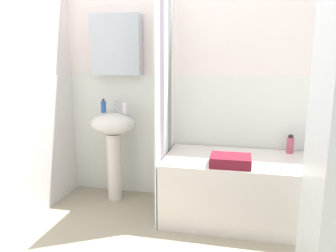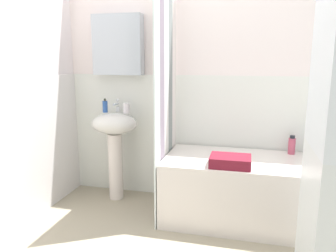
{
  "view_description": "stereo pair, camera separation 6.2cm",
  "coord_description": "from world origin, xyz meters",
  "px_view_note": "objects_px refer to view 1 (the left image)",
  "views": [
    {
      "loc": [
        0.15,
        -1.82,
        1.35
      ],
      "look_at": [
        -0.42,
        0.7,
        0.82
      ],
      "focal_mm": 35.18,
      "sensor_mm": 36.0,
      "label": 1
    },
    {
      "loc": [
        0.21,
        -1.81,
        1.35
      ],
      "look_at": [
        -0.42,
        0.7,
        0.82
      ],
      "focal_mm": 35.18,
      "sensor_mm": 36.0,
      "label": 2
    }
  ],
  "objects_px": {
    "toothbrush_cup": "(125,108)",
    "conditioner_bottle": "(326,144)",
    "sink": "(113,137)",
    "towel_folded": "(231,161)",
    "body_wash_bottle": "(290,145)",
    "soap_dispenser": "(104,107)",
    "shampoo_bottle": "(336,146)",
    "lotion_bottle": "(315,145)",
    "bathtub": "(256,190)"
  },
  "relations": [
    {
      "from": "toothbrush_cup",
      "to": "conditioner_bottle",
      "type": "distance_m",
      "value": 1.8
    },
    {
      "from": "sink",
      "to": "towel_folded",
      "type": "relative_size",
      "value": 2.74
    },
    {
      "from": "toothbrush_cup",
      "to": "body_wash_bottle",
      "type": "bearing_deg",
      "value": 2.63
    },
    {
      "from": "sink",
      "to": "soap_dispenser",
      "type": "relative_size",
      "value": 6.35
    },
    {
      "from": "sink",
      "to": "conditioner_bottle",
      "type": "xyz_separation_m",
      "value": [
        1.9,
        0.1,
        0.01
      ]
    },
    {
      "from": "sink",
      "to": "shampoo_bottle",
      "type": "height_order",
      "value": "sink"
    },
    {
      "from": "conditioner_bottle",
      "to": "lotion_bottle",
      "type": "xyz_separation_m",
      "value": [
        -0.09,
        -0.0,
        -0.01
      ]
    },
    {
      "from": "bathtub",
      "to": "sink",
      "type": "bearing_deg",
      "value": 173.17
    },
    {
      "from": "toothbrush_cup",
      "to": "lotion_bottle",
      "type": "xyz_separation_m",
      "value": [
        1.69,
        0.07,
        -0.27
      ]
    },
    {
      "from": "sink",
      "to": "bathtub",
      "type": "xyz_separation_m",
      "value": [
        1.33,
        -0.16,
        -0.35
      ]
    },
    {
      "from": "sink",
      "to": "toothbrush_cup",
      "type": "height_order",
      "value": "toothbrush_cup"
    },
    {
      "from": "bathtub",
      "to": "body_wash_bottle",
      "type": "distance_m",
      "value": 0.51
    },
    {
      "from": "sink",
      "to": "soap_dispenser",
      "type": "height_order",
      "value": "soap_dispenser"
    },
    {
      "from": "toothbrush_cup",
      "to": "towel_folded",
      "type": "height_order",
      "value": "toothbrush_cup"
    },
    {
      "from": "toothbrush_cup",
      "to": "conditioner_bottle",
      "type": "xyz_separation_m",
      "value": [
        1.78,
        0.07,
        -0.26
      ]
    },
    {
      "from": "bathtub",
      "to": "towel_folded",
      "type": "bearing_deg",
      "value": -135.21
    },
    {
      "from": "sink",
      "to": "body_wash_bottle",
      "type": "height_order",
      "value": "sink"
    },
    {
      "from": "sink",
      "to": "soap_dispenser",
      "type": "bearing_deg",
      "value": 166.64
    },
    {
      "from": "soap_dispenser",
      "to": "toothbrush_cup",
      "type": "bearing_deg",
      "value": 1.94
    },
    {
      "from": "soap_dispenser",
      "to": "shampoo_bottle",
      "type": "relative_size",
      "value": 0.8
    },
    {
      "from": "towel_folded",
      "to": "lotion_bottle",
      "type": "bearing_deg",
      "value": 34.24
    },
    {
      "from": "sink",
      "to": "lotion_bottle",
      "type": "distance_m",
      "value": 1.81
    },
    {
      "from": "toothbrush_cup",
      "to": "lotion_bottle",
      "type": "height_order",
      "value": "toothbrush_cup"
    },
    {
      "from": "conditioner_bottle",
      "to": "body_wash_bottle",
      "type": "bearing_deg",
      "value": -179.0
    },
    {
      "from": "toothbrush_cup",
      "to": "bathtub",
      "type": "distance_m",
      "value": 1.38
    },
    {
      "from": "shampoo_bottle",
      "to": "bathtub",
      "type": "bearing_deg",
      "value": -155.81
    },
    {
      "from": "toothbrush_cup",
      "to": "shampoo_bottle",
      "type": "distance_m",
      "value": 1.9
    },
    {
      "from": "sink",
      "to": "towel_folded",
      "type": "bearing_deg",
      "value": -18.38
    },
    {
      "from": "body_wash_bottle",
      "to": "lotion_bottle",
      "type": "bearing_deg",
      "value": 0.87
    },
    {
      "from": "towel_folded",
      "to": "sink",
      "type": "bearing_deg",
      "value": 161.62
    },
    {
      "from": "toothbrush_cup",
      "to": "body_wash_bottle",
      "type": "distance_m",
      "value": 1.52
    },
    {
      "from": "lotion_bottle",
      "to": "sink",
      "type": "bearing_deg",
      "value": -176.77
    },
    {
      "from": "sink",
      "to": "shampoo_bottle",
      "type": "distance_m",
      "value": 1.99
    },
    {
      "from": "bathtub",
      "to": "towel_folded",
      "type": "relative_size",
      "value": 4.92
    },
    {
      "from": "soap_dispenser",
      "to": "shampoo_bottle",
      "type": "bearing_deg",
      "value": 3.18
    },
    {
      "from": "body_wash_bottle",
      "to": "soap_dispenser",
      "type": "bearing_deg",
      "value": -177.46
    },
    {
      "from": "sink",
      "to": "lotion_bottle",
      "type": "height_order",
      "value": "sink"
    },
    {
      "from": "shampoo_bottle",
      "to": "body_wash_bottle",
      "type": "distance_m",
      "value": 0.38
    },
    {
      "from": "lotion_bottle",
      "to": "towel_folded",
      "type": "xyz_separation_m",
      "value": [
        -0.69,
        -0.47,
        -0.05
      ]
    },
    {
      "from": "sink",
      "to": "soap_dispenser",
      "type": "xyz_separation_m",
      "value": [
        -0.1,
        0.02,
        0.28
      ]
    },
    {
      "from": "soap_dispenser",
      "to": "body_wash_bottle",
      "type": "height_order",
      "value": "soap_dispenser"
    },
    {
      "from": "toothbrush_cup",
      "to": "towel_folded",
      "type": "relative_size",
      "value": 0.31
    },
    {
      "from": "shampoo_bottle",
      "to": "conditioner_bottle",
      "type": "relative_size",
      "value": 0.82
    },
    {
      "from": "body_wash_bottle",
      "to": "bathtub",
      "type": "bearing_deg",
      "value": -137.58
    },
    {
      "from": "soap_dispenser",
      "to": "toothbrush_cup",
      "type": "height_order",
      "value": "soap_dispenser"
    },
    {
      "from": "soap_dispenser",
      "to": "lotion_bottle",
      "type": "height_order",
      "value": "soap_dispenser"
    },
    {
      "from": "shampoo_bottle",
      "to": "lotion_bottle",
      "type": "distance_m",
      "value": 0.19
    },
    {
      "from": "shampoo_bottle",
      "to": "conditioner_bottle",
      "type": "height_order",
      "value": "conditioner_bottle"
    },
    {
      "from": "bathtub",
      "to": "body_wash_bottle",
      "type": "xyz_separation_m",
      "value": [
        0.28,
        0.26,
        0.34
      ]
    },
    {
      "from": "sink",
      "to": "lotion_bottle",
      "type": "xyz_separation_m",
      "value": [
        1.81,
        0.1,
        0.0
      ]
    }
  ]
}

